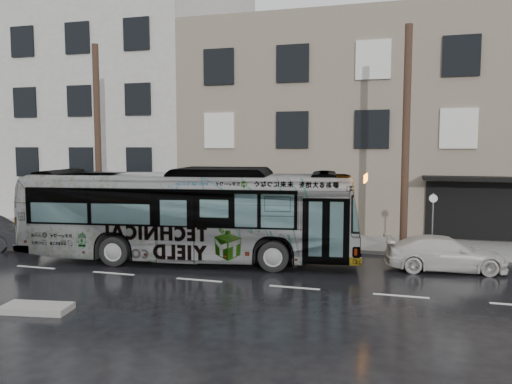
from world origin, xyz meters
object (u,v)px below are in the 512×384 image
(utility_pole_rear, at_px, (98,141))
(sign_post, at_px, (432,223))
(white_sedan, at_px, (445,253))
(utility_pole_front, at_px, (406,140))
(bus, at_px, (190,214))

(utility_pole_rear, xyz_separation_m, sign_post, (15.10, 0.00, -3.30))
(white_sedan, bearing_deg, utility_pole_rear, 74.88)
(utility_pole_rear, bearing_deg, sign_post, 0.00)
(utility_pole_rear, relative_size, white_sedan, 2.16)
(utility_pole_front, distance_m, white_sedan, 4.79)
(utility_pole_front, distance_m, utility_pole_rear, 14.00)
(sign_post, xyz_separation_m, white_sedan, (0.30, -2.15, -0.75))
(utility_pole_rear, height_order, bus, utility_pole_rear)
(bus, distance_m, white_sedan, 9.48)
(utility_pole_rear, relative_size, bus, 0.70)
(utility_pole_rear, bearing_deg, bus, -27.88)
(white_sedan, bearing_deg, bus, 89.23)
(utility_pole_rear, height_order, white_sedan, utility_pole_rear)
(utility_pole_front, bearing_deg, bus, -158.06)
(utility_pole_front, relative_size, utility_pole_rear, 1.00)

